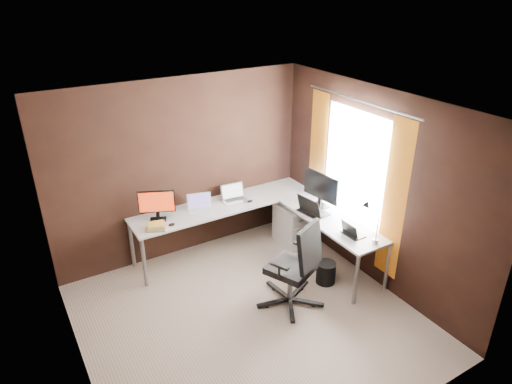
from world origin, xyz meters
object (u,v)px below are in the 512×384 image
drawer_pedestal (293,224)px  laptop_silver (234,197)px  book_stack (156,226)px  desk_lamp (371,218)px  monitor_left (157,204)px  laptop_white (200,207)px  laptop_black_big (312,210)px  laptop_black_small (352,232)px  office_chair (293,281)px  monitor_right (321,188)px  wastebasket (326,273)px

drawer_pedestal → laptop_silver: laptop_silver is taller
book_stack → desk_lamp: desk_lamp is taller
monitor_left → drawer_pedestal: bearing=12.2°
laptop_white → laptop_silver: 0.54m
laptop_white → laptop_black_big: laptop_black_big is taller
laptop_black_small → office_chair: 0.94m
monitor_right → desk_lamp: 1.05m
laptop_silver → desk_lamp: 2.03m
laptop_black_big → book_stack: laptop_black_big is taller
drawer_pedestal → wastebasket: drawer_pedestal is taller
drawer_pedestal → laptop_black_big: size_ratio=1.39×
monitor_right → book_stack: bearing=67.2°
drawer_pedestal → office_chair: (-0.83, -1.17, 0.03)m
monitor_left → book_stack: 0.32m
laptop_black_big → laptop_black_small: size_ratio=1.58×
desk_lamp → wastebasket: (-0.27, 0.40, -0.92)m
drawer_pedestal → laptop_white: size_ratio=1.57×
laptop_white → drawer_pedestal: bearing=1.5°
monitor_right → drawer_pedestal: bearing=13.2°
monitor_left → laptop_white: size_ratio=1.15×
monitor_right → laptop_white: monitor_right is taller
laptop_black_small → wastebasket: laptop_black_small is taller
laptop_white → book_stack: bearing=-148.5°
drawer_pedestal → office_chair: size_ratio=0.53×
wastebasket → office_chair: bearing=-168.2°
drawer_pedestal → monitor_right: monitor_right is taller
monitor_left → desk_lamp: desk_lamp is taller
laptop_black_small → laptop_silver: bearing=25.3°
drawer_pedestal → book_stack: (-2.01, 0.18, 0.47)m
monitor_left → laptop_black_big: bearing=-2.2°
book_stack → laptop_black_small: bearing=-34.6°
drawer_pedestal → office_chair: bearing=-125.2°
laptop_white → wastebasket: (1.11, -1.40, -0.63)m
laptop_silver → book_stack: 1.25m
drawer_pedestal → laptop_white: bearing=164.7°
office_chair → laptop_white: bearing=83.4°
laptop_black_small → drawer_pedestal: bearing=-0.5°
monitor_right → laptop_black_small: (-0.15, -0.82, -0.24)m
monitor_right → office_chair: size_ratio=0.53×
laptop_black_big → desk_lamp: (0.13, -0.93, 0.28)m
monitor_right → laptop_silver: bearing=41.9°
drawer_pedestal → laptop_silver: (-0.78, 0.39, 0.48)m
monitor_left → desk_lamp: 2.69m
desk_lamp → wastebasket: bearing=149.1°
laptop_white → desk_lamp: bearing=-35.8°
laptop_silver → wastebasket: (0.56, -1.43, -0.64)m
laptop_black_big → office_chair: (-0.75, -0.66, -0.45)m
monitor_right → laptop_silver: 1.24m
monitor_right → laptop_silver: size_ratio=1.65×
drawer_pedestal → office_chair: 1.43m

